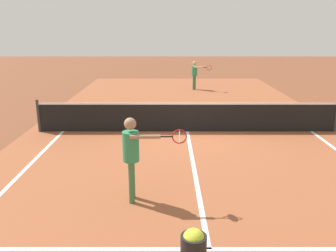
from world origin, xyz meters
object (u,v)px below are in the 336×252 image
object	(u,v)px
player_near	(134,150)
player_far	(197,72)
net	(189,117)
ball_hopper	(195,243)

from	to	relation	value
player_near	player_far	bearing A→B (deg)	80.49
net	player_near	bearing A→B (deg)	-105.43
net	ball_hopper	bearing A→B (deg)	-92.43
player_near	player_far	world-z (taller)	player_near
player_near	ball_hopper	xyz separation A→B (m)	(1.01, -2.45, -0.39)
player_near	net	bearing A→B (deg)	74.57
player_near	player_far	xyz separation A→B (m)	(2.15, 12.81, -0.12)
player_far	ball_hopper	size ratio (longest dim) A/B	1.76
player_far	ball_hopper	distance (m)	15.30
net	ball_hopper	world-z (taller)	net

